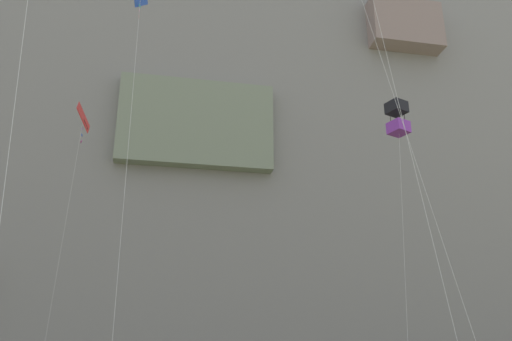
# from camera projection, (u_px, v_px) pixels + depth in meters

# --- Properties ---
(cliff_face) EXTENTS (180.00, 25.84, 72.49)m
(cliff_face) POSITION_uv_depth(u_px,v_px,m) (191.00, 93.00, 70.01)
(cliff_face) COLOR gray
(cliff_face) RESTS_ON ground
(kite_diamond_far_left) EXTENTS (0.81, 6.46, 19.03)m
(kite_diamond_far_left) POSITION_uv_depth(u_px,v_px,m) (139.00, 18.00, 23.73)
(kite_diamond_far_left) COLOR blue
(kite_diamond_far_left) RESTS_ON ground
(kite_box_upper_mid) EXTENTS (2.99, 3.77, 16.14)m
(kite_box_upper_mid) POSITION_uv_depth(u_px,v_px,m) (397.00, 118.00, 29.25)
(kite_box_upper_mid) COLOR black
(kite_box_upper_mid) RESTS_ON ground
(kite_diamond_upper_left) EXTENTS (0.80, 3.22, 19.22)m
(kite_diamond_upper_left) POSITION_uv_depth(u_px,v_px,m) (83.00, 123.00, 35.66)
(kite_diamond_upper_left) COLOR red
(kite_diamond_upper_left) RESTS_ON ground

